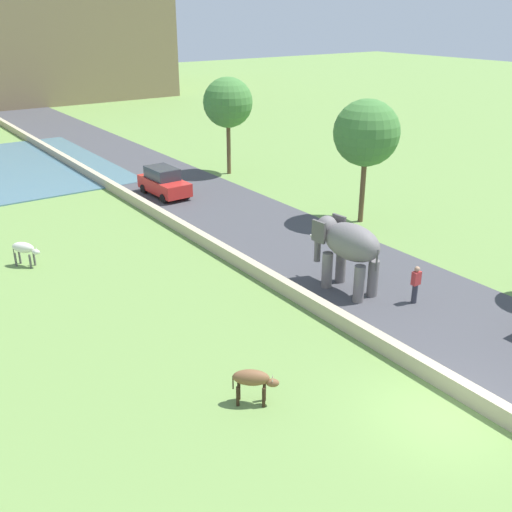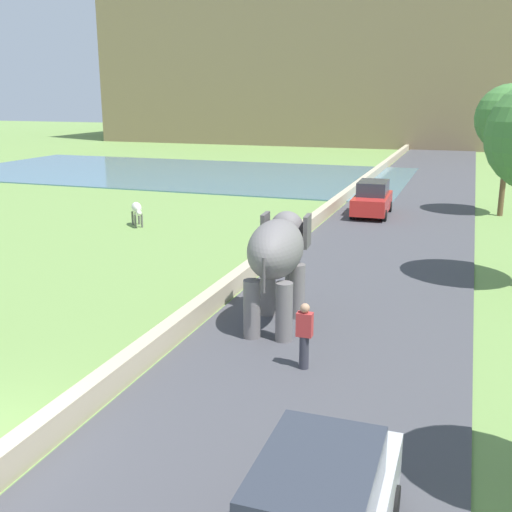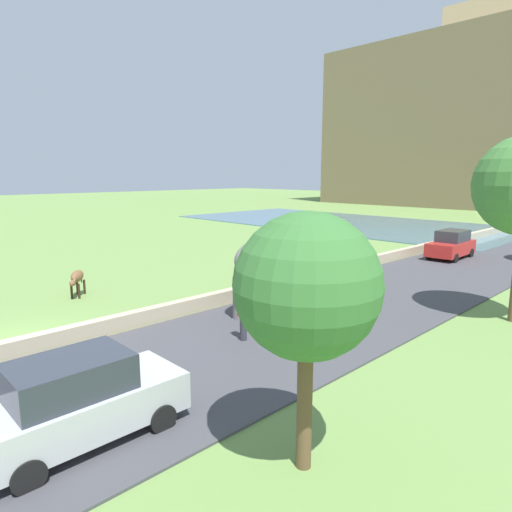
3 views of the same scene
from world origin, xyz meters
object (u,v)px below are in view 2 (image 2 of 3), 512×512
Objects in this scene: elephant at (278,254)px; person_beside_elephant at (304,335)px; car_red at (372,199)px; cow_white at (137,209)px.

elephant is 3.09m from person_beside_elephant.
person_beside_elephant is at bearing -85.78° from car_red.
car_red is 3.16× the size of cow_white.
person_beside_elephant is (1.42, -2.49, -1.16)m from elephant.
car_red is 11.93m from cow_white.
cow_white is at bearing -148.65° from car_red.
person_beside_elephant is 17.23m from cow_white.
car_red reaches higher than cow_white.
person_beside_elephant is at bearing -47.76° from cow_white.
elephant is 16.51m from car_red.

